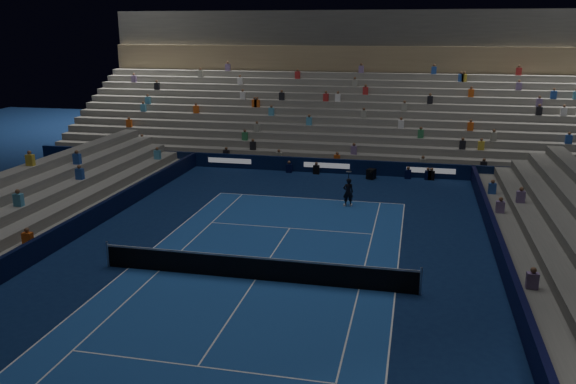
# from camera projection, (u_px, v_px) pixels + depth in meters

# --- Properties ---
(ground) EXTENTS (90.00, 90.00, 0.00)m
(ground) POSITION_uv_depth(u_px,v_px,m) (256.00, 280.00, 23.42)
(ground) COLOR #0B1C45
(ground) RESTS_ON ground
(court_surface) EXTENTS (10.97, 23.77, 0.01)m
(court_surface) POSITION_uv_depth(u_px,v_px,m) (256.00, 280.00, 23.41)
(court_surface) COLOR #1A4693
(court_surface) RESTS_ON ground
(sponsor_barrier_far) EXTENTS (44.00, 0.25, 1.00)m
(sponsor_barrier_far) POSITION_uv_depth(u_px,v_px,m) (327.00, 166.00, 40.69)
(sponsor_barrier_far) COLOR #081232
(sponsor_barrier_far) RESTS_ON ground
(sponsor_barrier_east) EXTENTS (0.25, 37.00, 1.00)m
(sponsor_barrier_east) POSITION_uv_depth(u_px,v_px,m) (514.00, 291.00, 21.27)
(sponsor_barrier_east) COLOR black
(sponsor_barrier_east) RESTS_ON ground
(sponsor_barrier_west) EXTENTS (0.25, 37.00, 1.00)m
(sponsor_barrier_west) POSITION_uv_depth(u_px,v_px,m) (38.00, 249.00, 25.29)
(sponsor_barrier_west) COLOR black
(sponsor_barrier_west) RESTS_ON ground
(grandstand_main) EXTENTS (44.00, 15.20, 11.20)m
(grandstand_main) POSITION_uv_depth(u_px,v_px,m) (345.00, 107.00, 48.76)
(grandstand_main) COLOR slate
(grandstand_main) RESTS_ON ground
(tennis_net) EXTENTS (12.90, 0.10, 1.10)m
(tennis_net) POSITION_uv_depth(u_px,v_px,m) (255.00, 268.00, 23.28)
(tennis_net) COLOR #B2B2B7
(tennis_net) RESTS_ON ground
(tennis_player) EXTENTS (0.68, 0.54, 1.61)m
(tennis_player) POSITION_uv_depth(u_px,v_px,m) (348.00, 192.00, 32.96)
(tennis_player) COLOR black
(tennis_player) RESTS_ON ground
(broadcast_camera) EXTENTS (0.66, 1.03, 0.66)m
(broadcast_camera) POSITION_uv_depth(u_px,v_px,m) (371.00, 174.00, 39.07)
(broadcast_camera) COLOR black
(broadcast_camera) RESTS_ON ground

